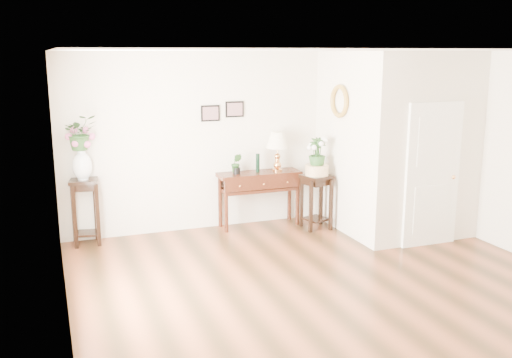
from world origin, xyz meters
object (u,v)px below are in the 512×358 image
console_table (259,199)px  plant_stand_b (316,202)px  plant_stand_a (85,212)px  table_lamp (277,149)px

console_table → plant_stand_b: size_ratio=1.53×
console_table → plant_stand_a: size_ratio=1.37×
table_lamp → plant_stand_a: size_ratio=0.66×
plant_stand_b → plant_stand_a: bearing=172.2°
table_lamp → plant_stand_b: size_ratio=0.73×
table_lamp → plant_stand_b: 1.05m
console_table → plant_stand_a: bearing=179.7°
table_lamp → plant_stand_a: bearing=179.4°
console_table → plant_stand_a: (-2.72, 0.03, 0.04)m
plant_stand_b → table_lamp: bearing=137.2°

